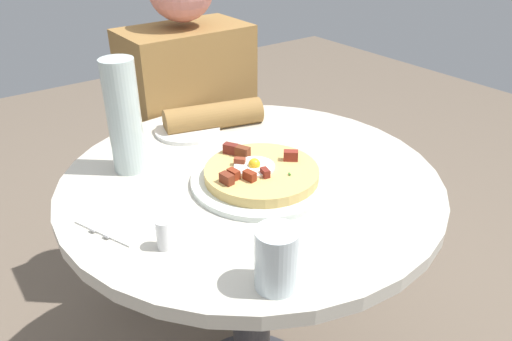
{
  "coord_description": "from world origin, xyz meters",
  "views": [
    {
      "loc": [
        -0.54,
        -0.75,
        1.26
      ],
      "look_at": [
        -0.0,
        -0.02,
        0.75
      ],
      "focal_mm": 33.91,
      "sensor_mm": 36.0,
      "label": 1
    }
  ],
  "objects_px": {
    "person_seated": "(193,155)",
    "pizza_plate": "(261,180)",
    "knife": "(127,207)",
    "water_bottle": "(124,117)",
    "water_glass": "(276,259)",
    "breakfast_pizza": "(260,172)",
    "fork": "(141,212)",
    "bread_plate": "(187,130)",
    "salt_shaker": "(164,234)",
    "dining_table": "(251,237)"
  },
  "relations": [
    {
      "from": "dining_table",
      "to": "knife",
      "type": "height_order",
      "value": "knife"
    },
    {
      "from": "knife",
      "to": "water_glass",
      "type": "distance_m",
      "value": 0.36
    },
    {
      "from": "bread_plate",
      "to": "fork",
      "type": "distance_m",
      "value": 0.38
    },
    {
      "from": "bread_plate",
      "to": "water_bottle",
      "type": "xyz_separation_m",
      "value": [
        -0.2,
        -0.1,
        0.12
      ]
    },
    {
      "from": "breakfast_pizza",
      "to": "bread_plate",
      "type": "relative_size",
      "value": 1.45
    },
    {
      "from": "knife",
      "to": "pizza_plate",
      "type": "bearing_deg",
      "value": -36.56
    },
    {
      "from": "person_seated",
      "to": "salt_shaker",
      "type": "bearing_deg",
      "value": -122.46
    },
    {
      "from": "breakfast_pizza",
      "to": "salt_shaker",
      "type": "height_order",
      "value": "same"
    },
    {
      "from": "pizza_plate",
      "to": "water_bottle",
      "type": "relative_size",
      "value": 1.2
    },
    {
      "from": "fork",
      "to": "knife",
      "type": "distance_m",
      "value": 0.04
    },
    {
      "from": "dining_table",
      "to": "water_glass",
      "type": "height_order",
      "value": "water_glass"
    },
    {
      "from": "dining_table",
      "to": "water_bottle",
      "type": "xyz_separation_m",
      "value": [
        -0.2,
        0.18,
        0.3
      ]
    },
    {
      "from": "water_glass",
      "to": "water_bottle",
      "type": "bearing_deg",
      "value": 93.16
    },
    {
      "from": "breakfast_pizza",
      "to": "salt_shaker",
      "type": "distance_m",
      "value": 0.28
    },
    {
      "from": "dining_table",
      "to": "fork",
      "type": "xyz_separation_m",
      "value": [
        -0.26,
        -0.0,
        0.18
      ]
    },
    {
      "from": "person_seated",
      "to": "water_bottle",
      "type": "height_order",
      "value": "person_seated"
    },
    {
      "from": "water_glass",
      "to": "pizza_plate",
      "type": "bearing_deg",
      "value": 57.04
    },
    {
      "from": "knife",
      "to": "water_bottle",
      "type": "relative_size",
      "value": 0.71
    },
    {
      "from": "fork",
      "to": "bread_plate",
      "type": "bearing_deg",
      "value": 25.56
    },
    {
      "from": "bread_plate",
      "to": "salt_shaker",
      "type": "relative_size",
      "value": 2.99
    },
    {
      "from": "water_glass",
      "to": "water_bottle",
      "type": "xyz_separation_m",
      "value": [
        -0.03,
        0.49,
        0.07
      ]
    },
    {
      "from": "dining_table",
      "to": "breakfast_pizza",
      "type": "bearing_deg",
      "value": -92.56
    },
    {
      "from": "breakfast_pizza",
      "to": "pizza_plate",
      "type": "bearing_deg",
      "value": -50.16
    },
    {
      "from": "bread_plate",
      "to": "water_glass",
      "type": "xyz_separation_m",
      "value": [
        -0.17,
        -0.59,
        0.05
      ]
    },
    {
      "from": "water_bottle",
      "to": "salt_shaker",
      "type": "distance_m",
      "value": 0.32
    },
    {
      "from": "breakfast_pizza",
      "to": "water_bottle",
      "type": "bearing_deg",
      "value": 131.82
    },
    {
      "from": "breakfast_pizza",
      "to": "bread_plate",
      "type": "height_order",
      "value": "breakfast_pizza"
    },
    {
      "from": "person_seated",
      "to": "knife",
      "type": "bearing_deg",
      "value": -129.96
    },
    {
      "from": "person_seated",
      "to": "breakfast_pizza",
      "type": "xyz_separation_m",
      "value": [
        -0.15,
        -0.57,
        0.25
      ]
    },
    {
      "from": "pizza_plate",
      "to": "knife",
      "type": "bearing_deg",
      "value": 165.19
    },
    {
      "from": "water_glass",
      "to": "salt_shaker",
      "type": "bearing_deg",
      "value": 116.89
    },
    {
      "from": "dining_table",
      "to": "person_seated",
      "type": "relative_size",
      "value": 0.73
    },
    {
      "from": "fork",
      "to": "water_glass",
      "type": "relative_size",
      "value": 1.71
    },
    {
      "from": "pizza_plate",
      "to": "bread_plate",
      "type": "height_order",
      "value": "pizza_plate"
    },
    {
      "from": "bread_plate",
      "to": "water_glass",
      "type": "relative_size",
      "value": 1.6
    },
    {
      "from": "pizza_plate",
      "to": "dining_table",
      "type": "bearing_deg",
      "value": 89.61
    },
    {
      "from": "breakfast_pizza",
      "to": "knife",
      "type": "height_order",
      "value": "breakfast_pizza"
    },
    {
      "from": "bread_plate",
      "to": "water_glass",
      "type": "height_order",
      "value": "water_glass"
    },
    {
      "from": "person_seated",
      "to": "knife",
      "type": "relative_size",
      "value": 6.31
    },
    {
      "from": "knife",
      "to": "water_glass",
      "type": "relative_size",
      "value": 1.71
    },
    {
      "from": "salt_shaker",
      "to": "water_bottle",
      "type": "bearing_deg",
      "value": 77.15
    },
    {
      "from": "person_seated",
      "to": "pizza_plate",
      "type": "height_order",
      "value": "person_seated"
    },
    {
      "from": "breakfast_pizza",
      "to": "water_glass",
      "type": "relative_size",
      "value": 2.32
    },
    {
      "from": "person_seated",
      "to": "fork",
      "type": "bearing_deg",
      "value": -127.25
    },
    {
      "from": "breakfast_pizza",
      "to": "bread_plate",
      "type": "distance_m",
      "value": 0.32
    },
    {
      "from": "person_seated",
      "to": "pizza_plate",
      "type": "relative_size",
      "value": 3.75
    },
    {
      "from": "pizza_plate",
      "to": "water_glass",
      "type": "bearing_deg",
      "value": -122.96
    },
    {
      "from": "pizza_plate",
      "to": "fork",
      "type": "xyz_separation_m",
      "value": [
        -0.26,
        0.04,
        0.0
      ]
    },
    {
      "from": "breakfast_pizza",
      "to": "fork",
      "type": "bearing_deg",
      "value": 171.82
    },
    {
      "from": "breakfast_pizza",
      "to": "water_bottle",
      "type": "height_order",
      "value": "water_bottle"
    }
  ]
}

